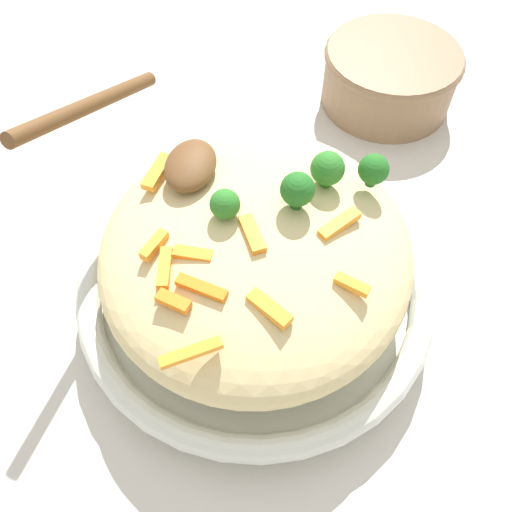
# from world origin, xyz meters

# --- Properties ---
(ground_plane) EXTENTS (2.40, 2.40, 0.00)m
(ground_plane) POSITION_xyz_m (0.00, 0.00, 0.00)
(ground_plane) COLOR beige
(serving_bowl) EXTENTS (0.31, 0.31, 0.05)m
(serving_bowl) POSITION_xyz_m (0.00, 0.00, 0.03)
(serving_bowl) COLOR silver
(serving_bowl) RESTS_ON ground_plane
(pasta_mound) EXTENTS (0.26, 0.25, 0.08)m
(pasta_mound) POSITION_xyz_m (0.00, 0.00, 0.08)
(pasta_mound) COLOR #DBC689
(pasta_mound) RESTS_ON serving_bowl
(carrot_piece_0) EXTENTS (0.02, 0.03, 0.01)m
(carrot_piece_0) POSITION_xyz_m (-0.08, 0.04, 0.12)
(carrot_piece_0) COLOR orange
(carrot_piece_0) RESTS_ON pasta_mound
(carrot_piece_1) EXTENTS (0.03, 0.01, 0.01)m
(carrot_piece_1) POSITION_xyz_m (-0.05, 0.06, 0.12)
(carrot_piece_1) COLOR orange
(carrot_piece_1) RESTS_ON pasta_mound
(carrot_piece_2) EXTENTS (0.03, 0.03, 0.01)m
(carrot_piece_2) POSITION_xyz_m (-0.07, -0.02, 0.12)
(carrot_piece_2) COLOR orange
(carrot_piece_2) RESTS_ON pasta_mound
(carrot_piece_3) EXTENTS (0.03, 0.03, 0.01)m
(carrot_piece_3) POSITION_xyz_m (-0.02, 0.00, 0.12)
(carrot_piece_3) COLOR orange
(carrot_piece_3) RESTS_ON pasta_mound
(carrot_piece_4) EXTENTS (0.03, 0.02, 0.01)m
(carrot_piece_4) POSITION_xyz_m (-0.03, 0.07, 0.12)
(carrot_piece_4) COLOR orange
(carrot_piece_4) RESTS_ON pasta_mound
(carrot_piece_5) EXTENTS (0.01, 0.03, 0.01)m
(carrot_piece_5) POSITION_xyz_m (-0.04, 0.04, 0.12)
(carrot_piece_5) COLOR orange
(carrot_piece_5) RESTS_ON pasta_mound
(carrot_piece_6) EXTENTS (0.02, 0.03, 0.01)m
(carrot_piece_6) POSITION_xyz_m (-0.04, -0.07, 0.12)
(carrot_piece_6) COLOR orange
(carrot_piece_6) RESTS_ON pasta_mound
(carrot_piece_7) EXTENTS (0.03, 0.03, 0.01)m
(carrot_piece_7) POSITION_xyz_m (0.01, -0.06, 0.12)
(carrot_piece_7) COLOR orange
(carrot_piece_7) RESTS_ON pasta_mound
(carrot_piece_8) EXTENTS (0.04, 0.02, 0.01)m
(carrot_piece_8) POSITION_xyz_m (0.04, 0.09, 0.12)
(carrot_piece_8) COLOR orange
(carrot_piece_8) RESTS_ON pasta_mound
(carrot_piece_9) EXTENTS (0.02, 0.04, 0.01)m
(carrot_piece_9) POSITION_xyz_m (-0.06, 0.03, 0.12)
(carrot_piece_9) COLOR orange
(carrot_piece_9) RESTS_ON pasta_mound
(carrot_piece_10) EXTENTS (0.03, 0.04, 0.01)m
(carrot_piece_10) POSITION_xyz_m (-0.11, 0.02, 0.12)
(carrot_piece_10) COLOR orange
(carrot_piece_10) RESTS_ON pasta_mound
(broccoli_floret_0) EXTENTS (0.03, 0.03, 0.03)m
(broccoli_floret_0) POSITION_xyz_m (0.02, -0.03, 0.14)
(broccoli_floret_0) COLOR #205B1C
(broccoli_floret_0) RESTS_ON pasta_mound
(broccoli_floret_1) EXTENTS (0.02, 0.02, 0.03)m
(broccoli_floret_1) POSITION_xyz_m (0.00, 0.02, 0.13)
(broccoli_floret_1) COLOR #296820
(broccoli_floret_1) RESTS_ON pasta_mound
(broccoli_floret_2) EXTENTS (0.02, 0.02, 0.03)m
(broccoli_floret_2) POSITION_xyz_m (0.06, -0.08, 0.13)
(broccoli_floret_2) COLOR #205B1C
(broccoli_floret_2) RESTS_ON pasta_mound
(broccoli_floret_3) EXTENTS (0.03, 0.03, 0.03)m
(broccoli_floret_3) POSITION_xyz_m (0.05, -0.05, 0.13)
(broccoli_floret_3) COLOR #296820
(broccoli_floret_3) RESTS_ON pasta_mound
(serving_spoon) EXTENTS (0.17, 0.12, 0.08)m
(serving_spoon) POSITION_xyz_m (0.05, 0.09, 0.14)
(serving_spoon) COLOR brown
(serving_spoon) RESTS_ON pasta_mound
(companion_bowl) EXTENTS (0.16, 0.16, 0.07)m
(companion_bowl) POSITION_xyz_m (0.30, -0.11, 0.04)
(companion_bowl) COLOR #8C6B4C
(companion_bowl) RESTS_ON ground_plane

